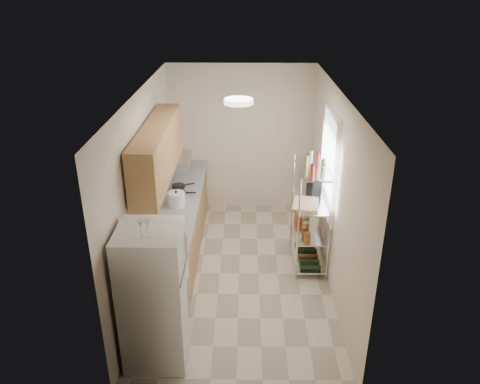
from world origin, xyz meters
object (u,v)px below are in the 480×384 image
(refrigerator, at_px, (154,296))
(espresso_machine, at_px, (314,184))
(cutting_board, at_px, (306,204))
(rice_cooker, at_px, (176,199))
(frying_pan_large, at_px, (178,193))

(refrigerator, height_order, espresso_machine, refrigerator)
(cutting_board, xyz_separation_m, espresso_machine, (0.17, 0.45, 0.11))
(rice_cooker, bearing_deg, refrigerator, -89.20)
(rice_cooker, distance_m, cutting_board, 1.82)
(frying_pan_large, xyz_separation_m, espresso_machine, (2.02, -0.13, 0.22))
(refrigerator, distance_m, frying_pan_large, 2.37)
(frying_pan_large, relative_size, cutting_board, 0.51)
(refrigerator, xyz_separation_m, cutting_board, (1.79, 1.78, 0.23))
(rice_cooker, xyz_separation_m, espresso_machine, (1.98, 0.26, 0.14))
(espresso_machine, bearing_deg, cutting_board, -127.79)
(refrigerator, bearing_deg, frying_pan_large, 91.49)
(rice_cooker, distance_m, espresso_machine, 2.00)
(refrigerator, xyz_separation_m, espresso_machine, (1.95, 2.23, 0.34))
(refrigerator, distance_m, espresso_machine, 2.99)
(frying_pan_large, bearing_deg, cutting_board, -16.53)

